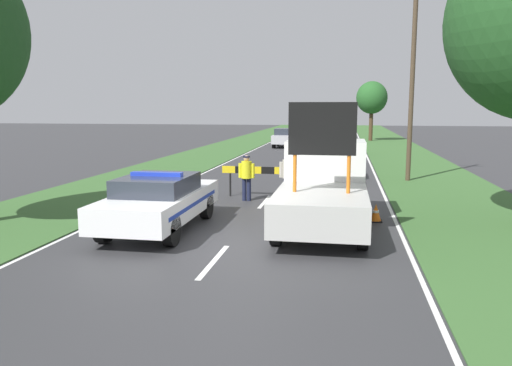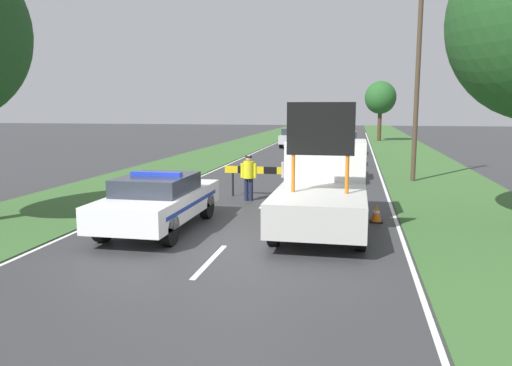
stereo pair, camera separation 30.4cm
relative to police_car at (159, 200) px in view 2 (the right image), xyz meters
name	(u,v)px [view 2 (the right image)]	position (x,y,z in m)	size (l,w,h in m)	color
ground_plane	(225,246)	(2.10, -1.25, -0.77)	(160.00, 160.00, 0.00)	#333335
lane_markings	(306,160)	(2.10, 17.89, -0.77)	(8.30, 70.05, 0.01)	silver
grass_verge_left	(207,157)	(-4.38, 18.75, -0.76)	(4.55, 120.00, 0.03)	#38602D
grass_verge_right	(416,161)	(8.58, 18.75, -0.76)	(4.55, 120.00, 0.03)	#38602D
police_car	(159,200)	(0.00, 0.00, 0.00)	(1.92, 4.88, 1.54)	white
work_truck	(323,187)	(4.20, 1.13, 0.30)	(2.21, 5.21, 3.30)	white
road_barrier	(264,172)	(1.84, 5.18, 0.13)	(2.84, 0.08, 1.09)	black
police_officer	(249,174)	(1.45, 4.42, 0.16)	(0.56, 0.36, 1.56)	#191E38
pedestrian_civilian	(290,174)	(2.89, 4.35, 0.20)	(0.60, 0.38, 1.66)	#191E38
traffic_cone_near_police	(321,186)	(3.81, 6.16, -0.46)	(0.45, 0.45, 0.62)	black
traffic_cone_centre_front	(281,199)	(2.77, 3.02, -0.41)	(0.53, 0.53, 0.73)	black
traffic_cone_near_truck	(376,213)	(5.64, 1.93, -0.52)	(0.36, 0.36, 0.50)	black
queued_car_van_white	(336,160)	(4.19, 10.22, 0.07)	(1.82, 4.12, 1.63)	silver
queued_car_suv_grey	(337,151)	(4.02, 15.49, 0.05)	(1.90, 4.05, 1.61)	slate
queued_car_hatch_blue	(345,142)	(4.26, 22.34, 0.05)	(1.83, 4.43, 1.57)	navy
queued_car_sedan_silver	(293,137)	(0.01, 28.01, 0.00)	(1.78, 3.98, 1.50)	#B2B2B7
roadside_tree_mid_left	(380,98)	(7.17, 36.75, 3.29)	(2.90, 2.90, 5.62)	#42301E
utility_pole	(417,79)	(7.48, 10.17, 3.60)	(1.20, 0.20, 8.52)	#473828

